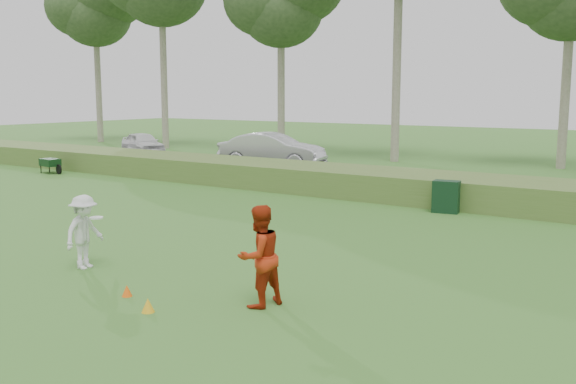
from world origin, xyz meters
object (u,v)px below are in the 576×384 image
Objects in this scene: car_left at (143,143)px; cone_yellow at (148,305)px; player_white at (84,232)px; cone_orange at (127,291)px; car_mid at (272,150)px; utility_cabinet at (446,197)px; player_red at (259,256)px.

cone_yellow is at bearing -110.42° from car_left.
car_left is (-17.13, 17.78, -0.06)m from player_white.
cone_orange is 19.61m from car_mid.
player_white is 10.95m from utility_cabinet.
player_white is 0.40× the size of car_left.
car_mid reaches higher than utility_cabinet.
cone_orange is 0.86× the size of cone_yellow.
player_red is 27.86m from car_left.
car_left reaches higher than cone_orange.
cone_orange is (2.13, -0.81, -0.66)m from player_white.
player_white is at bearing -120.36° from utility_cabinet.
player_white is 17.95m from car_mid.
cone_yellow is 20.39m from car_mid.
player_red is at bearing -158.76° from car_mid.
cone_yellow is (3.06, -1.19, -0.65)m from player_white.
utility_cabinet is 0.26× the size of car_left.
utility_cabinet is (0.87, 11.41, 0.37)m from cone_yellow.
car_mid is (10.12, -1.26, 0.18)m from car_left.
player_white is 3.35m from cone_yellow.
cone_orange is (-2.27, -0.90, -0.77)m from player_red.
cone_yellow reaches higher than cone_orange.
cone_yellow is 0.06× the size of car_left.
player_white reaches higher than cone_yellow.
car_left is (-20.19, 18.97, 0.59)m from cone_yellow.
car_mid reaches higher than car_left.
cone_yellow is 27.71m from car_left.
player_red is 0.35× the size of car_mid.
player_white is at bearing -113.27° from car_left.
player_white reaches higher than car_left.
car_left is at bearing 136.79° from cone_yellow.
cone_yellow is at bearing -31.74° from player_red.
cone_orange is 0.04× the size of car_mid.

